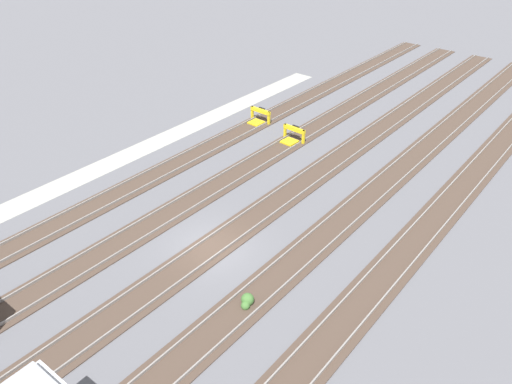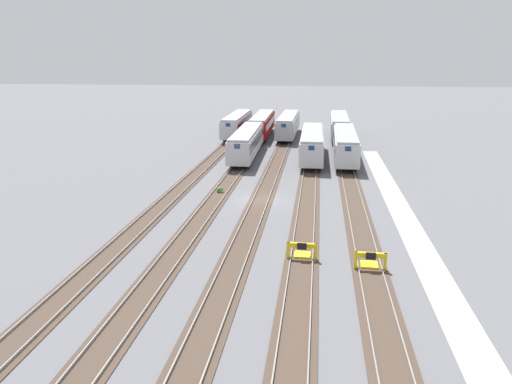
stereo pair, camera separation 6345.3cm
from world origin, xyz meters
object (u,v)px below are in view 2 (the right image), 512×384
subway_car_back_row_leftmost (262,124)px  weed_clump (220,190)px  subway_car_front_row_centre (339,125)px  subway_car_front_row_rightmost (345,144)px  subway_car_front_row_leftmost (288,125)px  subway_car_front_row_left_inner (237,124)px  bumper_stop_near_inner_track (302,251)px  bumper_stop_nearest_track (370,261)px  subway_car_back_row_centre (312,144)px  subway_car_front_row_right_inner (247,142)px

subway_car_back_row_leftmost → weed_clump: 36.84m
subway_car_front_row_centre → subway_car_front_row_rightmost: bearing=-179.8°
subway_car_front_row_leftmost → weed_clump: bearing=173.3°
subway_car_front_row_left_inner → subway_car_front_row_centre: 17.05m
subway_car_front_row_rightmost → weed_clump: (-18.10, 12.88, -1.80)m
subway_car_front_row_rightmost → subway_car_back_row_leftmost: (18.70, 12.88, 0.00)m
subway_car_front_row_centre → bumper_stop_near_inner_track: size_ratio=8.98×
bumper_stop_nearest_track → subway_car_front_row_left_inner: bearing=17.7°
bumper_stop_near_inner_track → weed_clump: 17.86m
subway_car_front_row_centre → subway_car_back_row_leftmost: 12.82m
subway_car_front_row_rightmost → subway_car_front_row_leftmost: bearing=24.5°
subway_car_front_row_leftmost → subway_car_back_row_centre: size_ratio=1.00×
bumper_stop_nearest_track → weed_clump: bumper_stop_nearest_track is taller
subway_car_front_row_leftmost → subway_car_front_row_left_inner: size_ratio=1.00×
subway_car_front_row_right_inner → bumper_stop_nearest_track: (-34.89, -12.81, -1.53)m
subway_car_front_row_centre → subway_car_front_row_right_inner: same height
subway_car_front_row_right_inner → subway_car_front_row_left_inner: bearing=13.0°
subway_car_back_row_leftmost → weed_clump: size_ratio=19.60×
bumper_stop_nearest_track → bumper_stop_near_inner_track: bearing=75.1°
bumper_stop_near_inner_track → weed_clump: size_ratio=2.18×
bumper_stop_nearest_track → subway_car_front_row_right_inner: bearing=20.2°
subway_car_front_row_left_inner → bumper_stop_nearest_track: (-53.53, -17.10, -1.53)m
subway_car_front_row_right_inner → weed_clump: size_ratio=19.62×
subway_car_front_row_centre → subway_car_front_row_rightmost: (-18.89, -0.07, 0.00)m
bumper_stop_nearest_track → bumper_stop_near_inner_track: same height
subway_car_front_row_left_inner → subway_car_front_row_rightmost: (-18.64, -17.12, 0.00)m
weed_clump → subway_car_front_row_rightmost: bearing=-35.4°
subway_car_back_row_centre → weed_clump: (-18.10, 8.64, -1.80)m
subway_car_front_row_right_inner → bumper_stop_nearest_track: 37.20m
subway_car_front_row_centre → subway_car_front_row_right_inner: 22.80m
subway_car_back_row_leftmost → bumper_stop_near_inner_track: subway_car_back_row_leftmost is taller
subway_car_front_row_leftmost → subway_car_front_row_right_inner: (-18.75, 4.30, 0.00)m
subway_car_back_row_leftmost → weed_clump: bearing=-180.0°
subway_car_front_row_right_inner → bumper_stop_near_inner_track: subway_car_front_row_right_inner is taller
subway_car_front_row_left_inner → subway_car_front_row_rightmost: size_ratio=1.00×
subway_car_back_row_leftmost → bumper_stop_nearest_track: subway_car_back_row_leftmost is taller
bumper_stop_near_inner_track → weed_clump: (15.66, 8.59, -0.27)m
subway_car_front_row_centre → subway_car_front_row_rightmost: size_ratio=1.00×
subway_car_front_row_right_inner → subway_car_front_row_centre: bearing=-34.0°
bumper_stop_near_inner_track → subway_car_back_row_centre: bearing=-0.1°
subway_car_front_row_leftmost → subway_car_front_row_centre: (0.14, -8.46, 0.00)m
subway_car_front_row_right_inner → subway_car_back_row_centre: size_ratio=1.00×
subway_car_back_row_leftmost → bumper_stop_near_inner_track: size_ratio=8.98×
weed_clump → subway_car_back_row_leftmost: bearing=0.0°
subway_car_front_row_left_inner → subway_car_front_row_right_inner: 19.13m
bumper_stop_near_inner_track → subway_car_front_row_leftmost: bearing=4.6°
subway_car_front_row_right_inner → subway_car_front_row_rightmost: 12.83m
bumper_stop_nearest_track → bumper_stop_near_inner_track: 4.42m
subway_car_back_row_centre → bumper_stop_near_inner_track: (-33.75, 0.05, -1.53)m
subway_car_front_row_leftmost → weed_clump: size_ratio=19.61×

